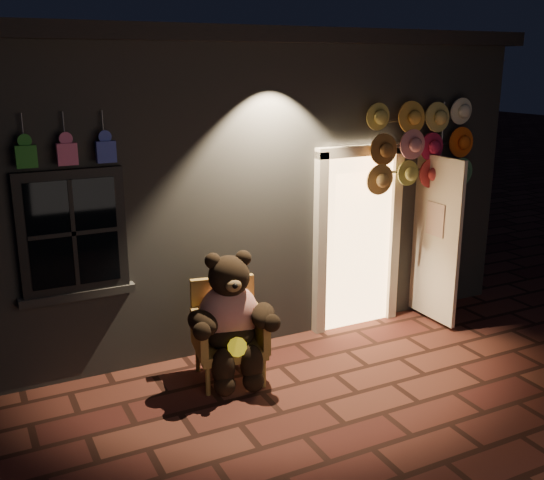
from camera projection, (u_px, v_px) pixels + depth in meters
ground at (321, 403)px, 6.01m from camera, size 60.00×60.00×0.00m
shop_building at (178, 163)px, 8.97m from camera, size 7.30×5.95×3.51m
wicker_armchair at (227, 330)px, 6.41m from camera, size 0.77×0.72×1.00m
teddy_bear at (231, 319)px, 6.24m from camera, size 0.95×0.80×1.32m
hat_rack at (423, 148)px, 7.44m from camera, size 1.51×0.22×2.67m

